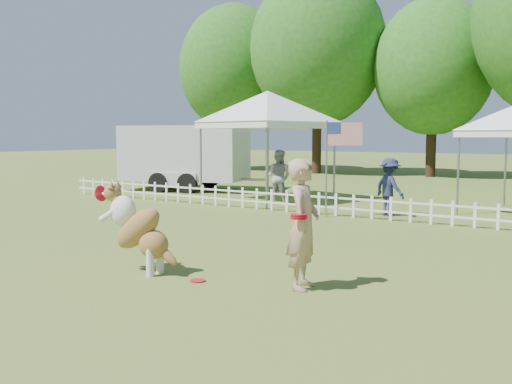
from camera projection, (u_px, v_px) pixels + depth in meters
ground at (179, 273)px, 8.78m from camera, size 120.00×120.00×0.00m
picket_fence at (363, 207)px, 14.53m from camera, size 22.00×0.08×0.60m
handler at (303, 224)px, 7.85m from camera, size 0.59×0.75×1.80m
dog at (139, 229)px, 8.77m from camera, size 1.38×0.60×1.38m
frisbee_on_turf at (198, 281)px, 8.30m from camera, size 0.24×0.24×0.02m
canopy_tent_left at (267, 147)px, 18.56m from camera, size 4.01×4.01×3.47m
cargo_trailer at (185, 157)px, 21.97m from camera, size 6.25×4.19×2.53m
flag_pole at (326, 169)px, 14.67m from camera, size 0.93×0.44×2.50m
spectator_a at (279, 177)px, 17.62m from camera, size 0.88×0.73×1.67m
spectator_b at (390, 187)px, 14.97m from camera, size 1.13×0.96×1.52m
tree_far_left at (234, 79)px, 34.73m from camera, size 6.60×6.60×11.00m
tree_left at (318, 63)px, 30.93m from camera, size 7.40×7.40×12.00m
tree_center_left at (433, 79)px, 28.54m from camera, size 6.00×6.00×9.80m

